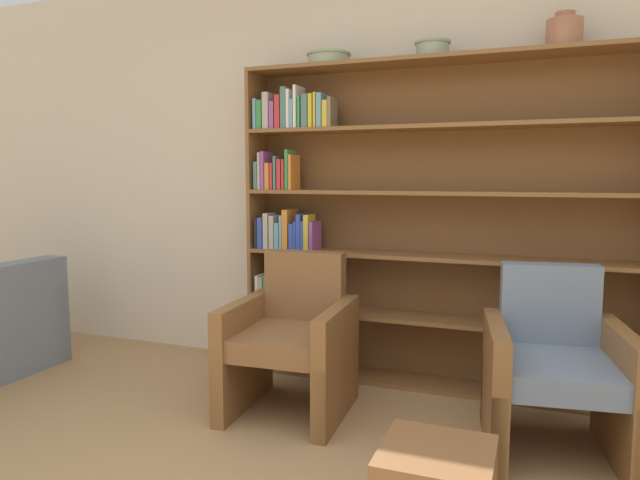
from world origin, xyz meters
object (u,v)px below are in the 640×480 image
at_px(bookshelf, 401,228).
at_px(bowl_sage, 433,48).
at_px(bowl_cream, 329,58).
at_px(footstool, 437,466).
at_px(vase_tall, 564,33).
at_px(armchair_leather, 292,341).
at_px(armchair_cushioned, 555,370).

bearing_deg(bookshelf, bowl_sage, -7.04).
distance_m(bookshelf, bowl_cream, 1.19).
bearing_deg(footstool, vase_tall, 75.94).
height_order(bowl_cream, bowl_sage, bowl_sage).
height_order(bowl_sage, armchair_leather, bowl_sage).
distance_m(bowl_sage, armchair_cushioned, 1.96).
bearing_deg(armchair_cushioned, bowl_cream, -33.04).
height_order(vase_tall, armchair_leather, vase_tall).
xyz_separation_m(armchair_leather, armchair_cushioned, (1.39, -0.00, 0.00)).
distance_m(bowl_cream, bowl_sage, 0.66).
bearing_deg(armchair_leather, bowl_sage, -138.44).
relative_size(bookshelf, armchair_leather, 2.82).
xyz_separation_m(bowl_cream, armchair_leather, (0.02, -0.64, -1.69)).
distance_m(bowl_cream, armchair_cushioned, 2.29).
height_order(armchair_leather, footstool, armchair_leather).
xyz_separation_m(bookshelf, armchair_leather, (-0.47, -0.67, -0.61)).
relative_size(bowl_sage, footstool, 0.55).
bearing_deg(armchair_leather, vase_tall, -158.17).
height_order(bowl_cream, armchair_leather, bowl_cream).
distance_m(bowl_cream, vase_tall, 1.39).
relative_size(bookshelf, bowl_cream, 8.63).
relative_size(armchair_cushioned, footstool, 2.24).
bearing_deg(bookshelf, bowl_cream, -177.43).
distance_m(armchair_cushioned, footstool, 1.04).
height_order(bowl_sage, vase_tall, vase_tall).
bearing_deg(armchair_leather, armchair_cushioned, 176.73).
height_order(bowl_sage, footstool, bowl_sage).
xyz_separation_m(bowl_cream, vase_tall, (1.39, 0.00, 0.04)).
bearing_deg(vase_tall, bookshelf, 178.62).
bearing_deg(bowl_sage, footstool, -78.33).
distance_m(armchair_leather, footstool, 1.37).
relative_size(vase_tall, armchair_leather, 0.22).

